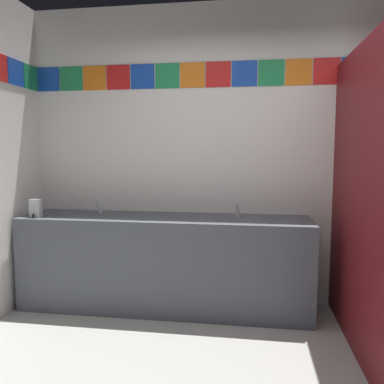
# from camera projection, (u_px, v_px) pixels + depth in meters

# --- Properties ---
(wall_back) EXTENTS (4.27, 0.09, 2.76)m
(wall_back) POSITION_uv_depth(u_px,v_px,m) (256.00, 154.00, 3.60)
(wall_back) COLOR white
(wall_back) RESTS_ON ground_plane
(vanity_counter) EXTENTS (2.57, 0.59, 0.83)m
(vanity_counter) POSITION_uv_depth(u_px,v_px,m) (165.00, 262.00, 3.49)
(vanity_counter) COLOR #4C515B
(vanity_counter) RESTS_ON ground_plane
(faucet_left) EXTENTS (0.04, 0.10, 0.14)m
(faucet_left) POSITION_uv_depth(u_px,v_px,m) (99.00, 208.00, 3.63)
(faucet_left) COLOR silver
(faucet_left) RESTS_ON vanity_counter
(faucet_right) EXTENTS (0.04, 0.10, 0.14)m
(faucet_right) POSITION_uv_depth(u_px,v_px,m) (237.00, 211.00, 3.44)
(faucet_right) COLOR silver
(faucet_right) RESTS_ON vanity_counter
(soap_dispenser) EXTENTS (0.09, 0.09, 0.16)m
(soap_dispenser) POSITION_uv_depth(u_px,v_px,m) (36.00, 208.00, 3.44)
(soap_dispenser) COLOR #B7BABF
(soap_dispenser) RESTS_ON vanity_counter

